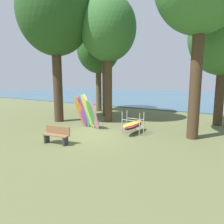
{
  "coord_description": "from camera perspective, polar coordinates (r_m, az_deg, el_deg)",
  "views": [
    {
      "loc": [
        6.73,
        -8.92,
        3.11
      ],
      "look_at": [
        0.18,
        1.79,
        1.1
      ],
      "focal_mm": 32.79,
      "sensor_mm": 36.0,
      "label": 1
    }
  ],
  "objects": [
    {
      "name": "ground_plane",
      "position": [
        11.6,
        -5.43,
        -6.5
      ],
      "size": [
        80.0,
        80.0,
        0.0
      ],
      "primitive_type": "plane",
      "color": "#60663D"
    },
    {
      "name": "lake_water",
      "position": [
        38.69,
        21.36,
        3.92
      ],
      "size": [
        80.0,
        36.0,
        0.1
      ],
      "primitive_type": "cube",
      "color": "#38607A",
      "rests_on": "ground"
    },
    {
      "name": "tree_foreground_left",
      "position": [
        16.21,
        -15.67,
        24.94
      ],
      "size": [
        5.12,
        5.12,
        10.65
      ],
      "color": "#42301E",
      "rests_on": "ground"
    },
    {
      "name": "tree_mid_behind",
      "position": [
        18.02,
        -1.92,
        23.85
      ],
      "size": [
        3.16,
        3.16,
        9.75
      ],
      "color": "#4C3823",
      "rests_on": "ground"
    },
    {
      "name": "tree_far_left_back",
      "position": [
        15.82,
        28.87,
        18.19
      ],
      "size": [
        4.51,
        4.51,
        8.55
      ],
      "color": "#42301E",
      "rests_on": "ground"
    },
    {
      "name": "tree_far_right_back",
      "position": [
        15.45,
        -1.08,
        21.98
      ],
      "size": [
        3.96,
        3.96,
        8.92
      ],
      "color": "#4C3823",
      "rests_on": "ground"
    },
    {
      "name": "tree_deep_back",
      "position": [
        20.44,
        -3.85,
        17.15
      ],
      "size": [
        4.1,
        4.1,
        8.4
      ],
      "color": "brown",
      "rests_on": "ground"
    },
    {
      "name": "leaning_board_pile",
      "position": [
        13.12,
        -7.09,
        -0.05
      ],
      "size": [
        1.87,
        1.01,
        2.25
      ],
      "color": "orange",
      "rests_on": "ground"
    },
    {
      "name": "board_storage_rack",
      "position": [
        11.96,
        5.98,
        -3.57
      ],
      "size": [
        1.15,
        2.13,
        1.25
      ],
      "color": "#9EA0A5",
      "rests_on": "ground"
    },
    {
      "name": "park_bench",
      "position": [
        10.35,
        -15.23,
        -6.1
      ],
      "size": [
        1.44,
        0.6,
        0.85
      ],
      "color": "#2D2D33",
      "rests_on": "ground"
    }
  ]
}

